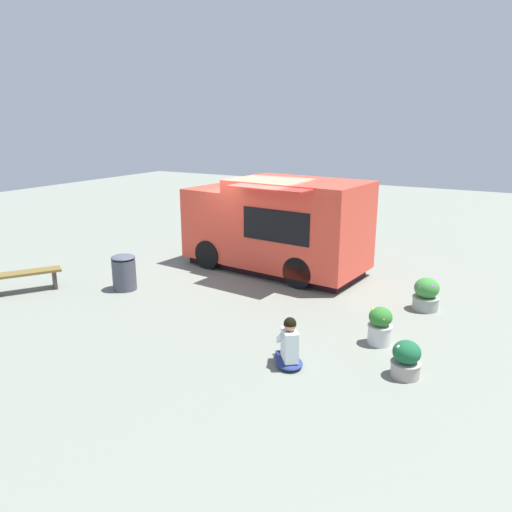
{
  "coord_description": "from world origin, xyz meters",
  "views": [
    {
      "loc": [
        -10.73,
        -6.2,
        3.92
      ],
      "look_at": [
        -1.98,
        -1.26,
        1.15
      ],
      "focal_mm": 34.6,
      "sensor_mm": 36.0,
      "label": 1
    }
  ],
  "objects_px": {
    "planter_flowering_near": "(380,326)",
    "plaza_bench": "(24,277)",
    "planter_flowering_far": "(426,294)",
    "planter_flowering_side": "(406,359)",
    "food_truck": "(277,227)",
    "trash_bin": "(124,272)",
    "person_customer": "(289,347)"
  },
  "relations": [
    {
      "from": "food_truck",
      "to": "planter_flowering_far",
      "type": "distance_m",
      "value": 4.32
    },
    {
      "from": "food_truck",
      "to": "planter_flowering_far",
      "type": "height_order",
      "value": "food_truck"
    },
    {
      "from": "planter_flowering_near",
      "to": "plaza_bench",
      "type": "distance_m",
      "value": 8.17
    },
    {
      "from": "planter_flowering_far",
      "to": "planter_flowering_near",
      "type": "bearing_deg",
      "value": 169.8
    },
    {
      "from": "food_truck",
      "to": "planter_flowering_side",
      "type": "height_order",
      "value": "food_truck"
    },
    {
      "from": "planter_flowering_side",
      "to": "plaza_bench",
      "type": "bearing_deg",
      "value": 92.45
    },
    {
      "from": "planter_flowering_far",
      "to": "planter_flowering_side",
      "type": "distance_m",
      "value": 3.13
    },
    {
      "from": "planter_flowering_near",
      "to": "plaza_bench",
      "type": "relative_size",
      "value": 0.44
    },
    {
      "from": "trash_bin",
      "to": "person_customer",
      "type": "bearing_deg",
      "value": -106.49
    },
    {
      "from": "planter_flowering_near",
      "to": "trash_bin",
      "type": "height_order",
      "value": "trash_bin"
    },
    {
      "from": "planter_flowering_far",
      "to": "trash_bin",
      "type": "height_order",
      "value": "trash_bin"
    },
    {
      "from": "food_truck",
      "to": "person_customer",
      "type": "relative_size",
      "value": 5.8
    },
    {
      "from": "plaza_bench",
      "to": "planter_flowering_near",
      "type": "bearing_deg",
      "value": -80.58
    },
    {
      "from": "food_truck",
      "to": "plaza_bench",
      "type": "height_order",
      "value": "food_truck"
    },
    {
      "from": "plaza_bench",
      "to": "trash_bin",
      "type": "xyz_separation_m",
      "value": [
        1.29,
        -1.92,
        0.06
      ]
    },
    {
      "from": "plaza_bench",
      "to": "trash_bin",
      "type": "bearing_deg",
      "value": -56.03
    },
    {
      "from": "person_customer",
      "to": "plaza_bench",
      "type": "distance_m",
      "value": 7.0
    },
    {
      "from": "trash_bin",
      "to": "planter_flowering_far",
      "type": "bearing_deg",
      "value": -71.44
    },
    {
      "from": "person_customer",
      "to": "planter_flowering_side",
      "type": "distance_m",
      "value": 1.85
    },
    {
      "from": "planter_flowering_near",
      "to": "planter_flowering_side",
      "type": "distance_m",
      "value": 1.19
    },
    {
      "from": "food_truck",
      "to": "plaza_bench",
      "type": "distance_m",
      "value": 6.32
    },
    {
      "from": "planter_flowering_far",
      "to": "trash_bin",
      "type": "distance_m",
      "value": 6.89
    },
    {
      "from": "person_customer",
      "to": "planter_flowering_far",
      "type": "bearing_deg",
      "value": -21.42
    },
    {
      "from": "food_truck",
      "to": "planter_flowering_side",
      "type": "bearing_deg",
      "value": -133.18
    },
    {
      "from": "plaza_bench",
      "to": "planter_flowering_far",
      "type": "bearing_deg",
      "value": -67.58
    },
    {
      "from": "planter_flowering_side",
      "to": "person_customer",
      "type": "bearing_deg",
      "value": 108.45
    },
    {
      "from": "person_customer",
      "to": "plaza_bench",
      "type": "relative_size",
      "value": 0.54
    },
    {
      "from": "planter_flowering_side",
      "to": "plaza_bench",
      "type": "xyz_separation_m",
      "value": [
        -0.37,
        8.75,
        0.08
      ]
    },
    {
      "from": "food_truck",
      "to": "planter_flowering_side",
      "type": "relative_size",
      "value": 8.33
    },
    {
      "from": "trash_bin",
      "to": "planter_flowering_near",
      "type": "bearing_deg",
      "value": -89.58
    },
    {
      "from": "planter_flowering_near",
      "to": "planter_flowering_far",
      "type": "bearing_deg",
      "value": -10.2
    },
    {
      "from": "food_truck",
      "to": "person_customer",
      "type": "distance_m",
      "value": 5.49
    }
  ]
}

